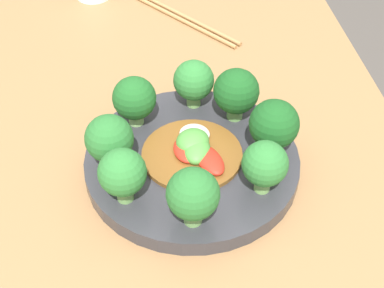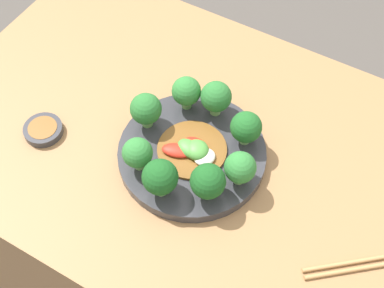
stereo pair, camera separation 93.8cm
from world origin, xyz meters
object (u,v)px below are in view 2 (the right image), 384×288
Objects in this scene: broccoli_south at (216,97)px; sauce_dish at (43,130)px; stirfry_center at (192,150)px; broccoli_southeast at (186,92)px; chopsticks at (377,262)px; plate at (192,154)px; broccoli_west at (240,168)px; broccoli_northwest at (208,182)px; broccoli_southwest at (246,127)px; broccoli_northeast at (138,153)px; broccoli_east at (146,109)px; broccoli_north at (160,178)px.

broccoli_south is 0.32m from sauce_dish.
stirfry_center is 1.72× the size of sauce_dish.
broccoli_southeast is 0.43m from chopsticks.
broccoli_west is at bearing 172.21° from plate.
broccoli_southwest is at bearing -91.80° from broccoli_northwest.
broccoli_northeast is 0.21m from sauce_dish.
broccoli_south is 0.18m from broccoli_northeast.
broccoli_east is at bearing -24.20° from broccoli_northwest.
broccoli_east reaches higher than broccoli_west.
plate is 0.35m from chopsticks.
broccoli_north is at bearing 131.86° from broccoli_east.
broccoli_west is 0.55× the size of stirfry_center.
plate is at bearing -4.54° from chopsticks.
broccoli_southeast is (0.16, -0.10, 0.00)m from broccoli_west.
stirfry_center is (-0.00, 0.00, 0.02)m from plate.
sauce_dish is (0.16, 0.10, -0.06)m from broccoli_east.
broccoli_northwest is at bearing -175.69° from sauce_dish.
broccoli_southwest reaches higher than stirfry_center.
broccoli_east is 0.09m from broccoli_northeast.
chopsticks is (-0.25, 0.01, -0.06)m from broccoli_west.
chopsticks is 2.77× the size of sauce_dish.
broccoli_north is 0.19m from broccoli_south.
broccoli_north is at bearing 178.30° from sauce_dish.
broccoli_southeast is 0.97× the size of sauce_dish.
sauce_dish is at bearing -1.70° from broccoli_north.
plate is 0.11m from broccoli_south.
broccoli_west is at bearing 173.80° from stirfry_center.
broccoli_northeast is (-0.04, 0.08, -0.00)m from broccoli_east.
plate is 0.11m from broccoli_west.
broccoli_southwest is at bearing -137.25° from plate.
plate is 0.28m from sauce_dish.
broccoli_northeast reaches higher than chopsticks.
plate is at bearing -44.07° from broccoli_northwest.
chopsticks is 0.62m from sauce_dish.
broccoli_west is 0.34× the size of chopsticks.
broccoli_southwest is 0.30m from chopsticks.
broccoli_southeast reaches higher than stirfry_center.
broccoli_southeast reaches higher than chopsticks.
broccoli_west is 0.13m from broccoli_north.
broccoli_north is at bearing 107.21° from broccoli_southeast.
broccoli_north reaches higher than broccoli_east.
broccoli_south reaches higher than broccoli_southeast.
plate is at bearing -161.42° from sauce_dish.
broccoli_north is at bearing 86.17° from stirfry_center.
broccoli_west is 0.06m from broccoli_northwest.
broccoli_north is at bearing 158.44° from broccoli_northeast.
broccoli_east is 1.00× the size of broccoli_south.
broccoli_north is at bearing 90.60° from broccoli_south.
broccoli_southwest is at bearing -114.54° from broccoli_north.
broccoli_southwest and broccoli_southeast have the same top height.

